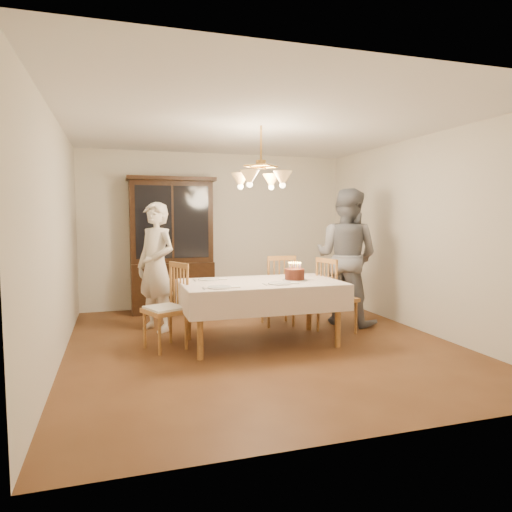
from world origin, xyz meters
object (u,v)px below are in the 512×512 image
object	(u,v)px
china_hutch	(172,247)
elderly_woman	(156,267)
dining_table	(261,288)
chair_far_side	(278,294)
birthday_cake	(295,275)

from	to	relation	value
china_hutch	elderly_woman	world-z (taller)	china_hutch
elderly_woman	dining_table	bearing A→B (deg)	10.86
china_hutch	dining_table	bearing A→B (deg)	-70.54
china_hutch	chair_far_side	world-z (taller)	china_hutch
dining_table	china_hutch	bearing A→B (deg)	109.46
dining_table	china_hutch	size ratio (longest dim) A/B	0.88
chair_far_side	elderly_woman	size ratio (longest dim) A/B	0.58
chair_far_side	birthday_cake	distance (m)	0.97
dining_table	chair_far_side	world-z (taller)	chair_far_side
china_hutch	chair_far_side	distance (m)	2.03
elderly_woman	birthday_cake	distance (m)	1.90
dining_table	elderly_woman	distance (m)	1.55
elderly_woman	birthday_cake	world-z (taller)	elderly_woman
chair_far_side	china_hutch	bearing A→B (deg)	132.90
chair_far_side	elderly_woman	xyz separation A→B (m)	(-1.67, 0.19, 0.42)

